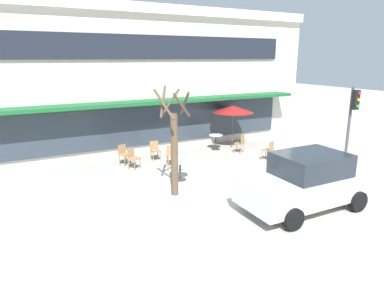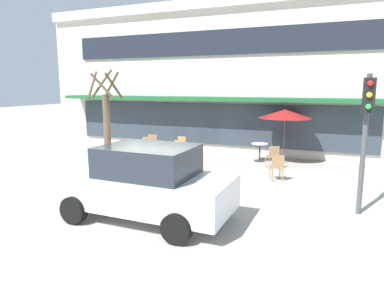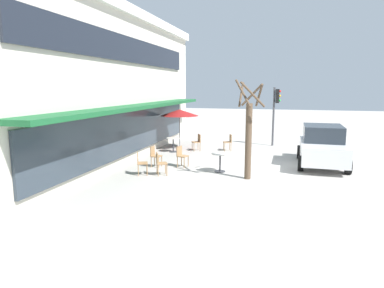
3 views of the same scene
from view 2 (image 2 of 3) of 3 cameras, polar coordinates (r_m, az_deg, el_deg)
The scene contains 14 objects.
ground_plane at distance 11.09m, azimuth -7.52°, elevation -6.73°, with size 80.00×80.00×0.00m, color #ADA8A0.
building_facade at distance 19.90m, azimuth 6.93°, elevation 10.70°, with size 17.97×9.10×7.01m.
cafe_table_near_wall at distance 12.79m, azimuth -7.73°, elevation -2.16°, with size 0.70×0.70×0.76m.
cafe_table_streetside at distance 14.52m, azimuth 11.22°, elevation -0.84°, with size 0.70×0.70×0.76m.
patio_umbrella_green_folded at distance 14.12m, azimuth 15.27°, elevation 4.88°, with size 2.10×2.10×2.20m.
cafe_chair_0 at distance 15.25m, azimuth -1.87°, elevation -0.12°, with size 0.42×0.42×0.89m.
cafe_chair_1 at distance 13.29m, azimuth 13.33°, elevation -1.84°, with size 0.55×0.55×0.89m.
cafe_chair_2 at distance 15.92m, azimuth -6.62°, elevation 0.23°, with size 0.53×0.53×0.89m.
cafe_chair_3 at distance 11.64m, azimuth 13.98°, elevation -3.48°, with size 0.52×0.52×0.89m.
cafe_chair_4 at distance 14.14m, azimuth -2.52°, elevation -0.91°, with size 0.49×0.49×0.89m.
cafe_chair_5 at distance 15.20m, azimuth -7.45°, elevation -0.23°, with size 0.54×0.54×0.89m.
parked_sedan at distance 8.12m, azimuth -7.92°, elevation -6.39°, with size 4.23×2.07×1.76m.
street_tree at distance 12.04m, azimuth -14.03°, elevation 2.75°, with size 1.10×1.14×3.69m.
traffic_light_pole at distance 8.98m, azimuth 27.05°, elevation 3.39°, with size 0.26×0.44×3.40m.
Camera 2 is at (5.36, -9.20, 3.11)m, focal length 32.00 mm.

